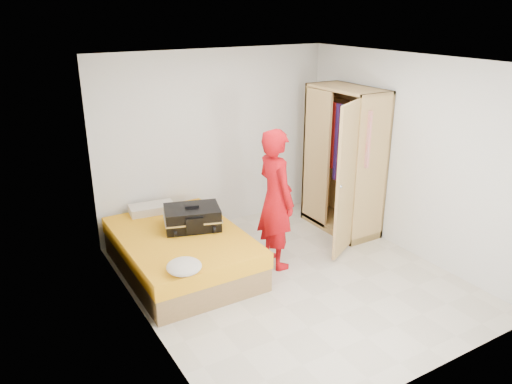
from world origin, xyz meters
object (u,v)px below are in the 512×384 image
suitcase (192,218)px  round_cushion (184,267)px  person (276,199)px  bed (182,252)px  wardrobe (344,166)px

suitcase → round_cushion: bearing=-101.2°
round_cushion → person: bearing=17.6°
suitcase → round_cushion: (-0.54, -1.01, -0.06)m
suitcase → round_cushion: 1.15m
bed → wardrobe: 2.61m
bed → person: person is taller
wardrobe → person: (-1.41, -0.39, -0.11)m
bed → suitcase: (0.21, 0.11, 0.38)m
bed → wardrobe: (2.50, -0.06, 0.75)m
person → round_cushion: 1.54m
person → suitcase: person is taller
bed → round_cushion: size_ratio=5.40×
bed → person: bearing=-22.0°
suitcase → round_cushion: size_ratio=2.19×
wardrobe → round_cushion: size_ratio=5.62×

